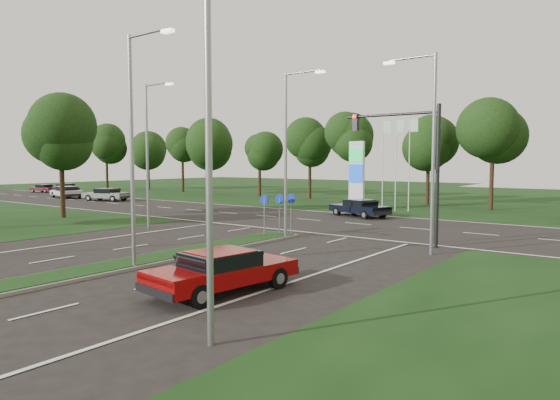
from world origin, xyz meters
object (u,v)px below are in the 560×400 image
Objects in this scene: red_sedan at (222,270)px; far_car_d at (44,188)px; far_car_c at (66,188)px; far_car_b at (66,192)px; navy_sedan at (359,208)px; far_car_a at (106,194)px.

far_car_d is at bearing 164.95° from red_sedan.
far_car_c is (-50.52, 23.48, 0.01)m from red_sedan.
red_sedan is 47.68m from far_car_b.
far_car_c is 1.25× the size of far_car_d.
far_car_b is (-43.48, 19.55, 0.01)m from red_sedan.
far_car_b reaches higher than far_car_c.
far_car_b is at bearing 113.36° from navy_sedan.
far_car_a is (-29.08, -2.57, 0.02)m from navy_sedan.
far_car_d is at bearing 60.53° from far_car_a.
far_car_b is 0.99× the size of far_car_c.
far_car_a is 14.86m from far_car_c.
red_sedan is 55.71m from far_car_c.
red_sedan is at bearing -138.19° from far_car_a.
far_car_a reaches higher than navy_sedan.
far_car_c reaches higher than red_sedan.
red_sedan reaches higher than far_car_d.
navy_sedan is 1.02× the size of far_car_c.
far_car_a is 1.01× the size of far_car_c.
far_car_b is 1.24× the size of far_car_d.
navy_sedan is 49.10m from far_car_d.
far_car_c reaches higher than navy_sedan.
red_sedan is at bearing -124.27° from far_car_d.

